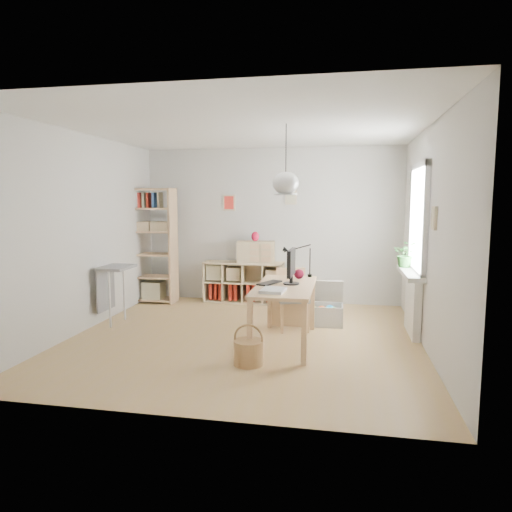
% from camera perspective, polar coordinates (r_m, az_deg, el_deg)
% --- Properties ---
extents(ground, '(4.50, 4.50, 0.00)m').
position_cam_1_polar(ground, '(6.08, -1.47, -10.19)').
color(ground, '#A98554').
rests_on(ground, ground).
extents(room_shell, '(4.50, 4.50, 4.50)m').
position_cam_1_polar(room_shell, '(5.57, 3.74, 9.08)').
color(room_shell, silver).
rests_on(room_shell, ground).
extents(window_unit, '(0.07, 1.16, 1.46)m').
position_cam_1_polar(window_unit, '(6.36, 19.75, 4.36)').
color(window_unit, white).
rests_on(window_unit, ground).
extents(radiator, '(0.10, 0.80, 0.80)m').
position_cam_1_polar(radiator, '(6.50, 19.03, -5.79)').
color(radiator, white).
rests_on(radiator, ground).
extents(windowsill, '(0.22, 1.20, 0.06)m').
position_cam_1_polar(windowsill, '(6.42, 18.74, -2.04)').
color(windowsill, white).
rests_on(windowsill, radiator).
extents(desk, '(0.70, 1.50, 0.75)m').
position_cam_1_polar(desk, '(5.69, 3.63, -4.59)').
color(desk, tan).
rests_on(desk, ground).
extents(cube_shelf, '(1.40, 0.38, 0.72)m').
position_cam_1_polar(cube_shelf, '(8.08, -1.64, -3.68)').
color(cube_shelf, tan).
rests_on(cube_shelf, ground).
extents(tall_bookshelf, '(0.80, 0.38, 2.00)m').
position_cam_1_polar(tall_bookshelf, '(8.19, -12.85, 1.87)').
color(tall_bookshelf, tan).
rests_on(tall_bookshelf, ground).
extents(side_table, '(0.40, 0.55, 0.85)m').
position_cam_1_polar(side_table, '(6.95, -17.53, -2.67)').
color(side_table, gray).
rests_on(side_table, ground).
extents(chair, '(0.51, 0.51, 0.85)m').
position_cam_1_polar(chair, '(6.40, 4.54, -4.87)').
color(chair, gray).
rests_on(chair, ground).
extents(wicker_basket, '(0.33, 0.33, 0.46)m').
position_cam_1_polar(wicker_basket, '(5.11, -0.95, -11.84)').
color(wicker_basket, '#AD7E4E').
rests_on(wicker_basket, ground).
extents(storage_chest, '(0.57, 0.65, 0.60)m').
position_cam_1_polar(storage_chest, '(6.79, 8.45, -6.71)').
color(storage_chest, silver).
rests_on(storage_chest, ground).
extents(monitor, '(0.20, 0.51, 0.44)m').
position_cam_1_polar(monitor, '(5.70, 4.44, -1.08)').
color(monitor, black).
rests_on(monitor, desk).
extents(keyboard, '(0.29, 0.41, 0.02)m').
position_cam_1_polar(keyboard, '(5.76, 1.70, -3.38)').
color(keyboard, black).
rests_on(keyboard, desk).
extents(task_lamp, '(0.40, 0.15, 0.42)m').
position_cam_1_polar(task_lamp, '(6.22, 4.96, -0.03)').
color(task_lamp, black).
rests_on(task_lamp, desk).
extents(yarn_ball, '(0.13, 0.13, 0.13)m').
position_cam_1_polar(yarn_ball, '(6.12, 5.39, -2.25)').
color(yarn_ball, '#470917').
rests_on(yarn_ball, desk).
extents(paper_tray, '(0.29, 0.35, 0.03)m').
position_cam_1_polar(paper_tray, '(5.26, 2.16, -4.30)').
color(paper_tray, white).
rests_on(paper_tray, desk).
extents(drawer_chest, '(0.67, 0.36, 0.37)m').
position_cam_1_polar(drawer_chest, '(7.91, -0.00, 0.52)').
color(drawer_chest, tan).
rests_on(drawer_chest, cube_shelf).
extents(red_vase, '(0.14, 0.14, 0.17)m').
position_cam_1_polar(red_vase, '(7.88, -0.09, 2.45)').
color(red_vase, maroon).
rests_on(red_vase, drawer_chest).
extents(potted_plant, '(0.37, 0.34, 0.37)m').
position_cam_1_polar(potted_plant, '(6.72, 18.24, 0.22)').
color(potted_plant, '#245D23').
rests_on(potted_plant, windowsill).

